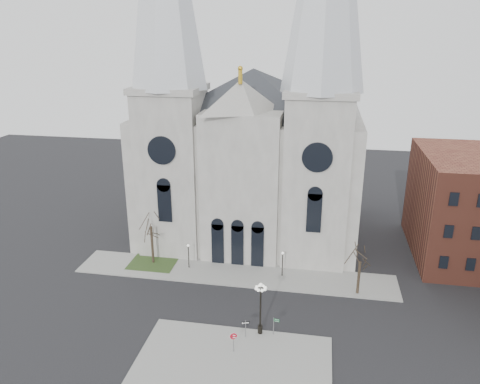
% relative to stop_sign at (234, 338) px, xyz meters
% --- Properties ---
extents(ground, '(160.00, 160.00, 0.00)m').
position_rel_stop_sign_xyz_m(ground, '(-2.78, 3.79, -1.68)').
color(ground, black).
rests_on(ground, ground).
extents(sidewalk_near, '(18.00, 10.00, 0.14)m').
position_rel_stop_sign_xyz_m(sidewalk_near, '(0.22, -1.21, -1.61)').
color(sidewalk_near, gray).
rests_on(sidewalk_near, ground).
extents(sidewalk_far, '(40.00, 6.00, 0.14)m').
position_rel_stop_sign_xyz_m(sidewalk_far, '(-2.78, 14.79, -1.61)').
color(sidewalk_far, gray).
rests_on(sidewalk_far, ground).
extents(grass_patch, '(6.00, 5.00, 0.18)m').
position_rel_stop_sign_xyz_m(grass_patch, '(-13.78, 15.79, -1.59)').
color(grass_patch, '#2B401B').
rests_on(grass_patch, ground).
extents(cathedral, '(33.00, 26.66, 54.00)m').
position_rel_stop_sign_xyz_m(cathedral, '(-2.78, 26.65, 16.80)').
color(cathedral, gray).
rests_on(cathedral, ground).
extents(bg_building_brick, '(14.00, 18.00, 14.00)m').
position_rel_stop_sign_xyz_m(bg_building_brick, '(27.22, 25.79, 5.32)').
color(bg_building_brick, brown).
rests_on(bg_building_brick, ground).
extents(tree_left, '(3.20, 3.20, 7.50)m').
position_rel_stop_sign_xyz_m(tree_left, '(-13.78, 15.79, 3.90)').
color(tree_left, black).
rests_on(tree_left, ground).
extents(tree_right, '(3.20, 3.20, 6.00)m').
position_rel_stop_sign_xyz_m(tree_right, '(12.22, 12.79, 2.78)').
color(tree_right, black).
rests_on(tree_right, ground).
extents(ped_lamp_left, '(0.32, 0.32, 3.26)m').
position_rel_stop_sign_xyz_m(ped_lamp_left, '(-8.78, 15.29, 0.65)').
color(ped_lamp_left, black).
rests_on(ped_lamp_left, sidewalk_far).
extents(ped_lamp_right, '(0.32, 0.32, 3.26)m').
position_rel_stop_sign_xyz_m(ped_lamp_right, '(3.22, 15.29, 0.65)').
color(ped_lamp_right, black).
rests_on(ped_lamp_right, sidewalk_far).
extents(stop_sign, '(0.77, 0.08, 2.13)m').
position_rel_stop_sign_xyz_m(stop_sign, '(0.00, 0.00, 0.00)').
color(stop_sign, slate).
rests_on(stop_sign, sidewalk_near).
extents(globe_lamp, '(1.62, 1.62, 5.73)m').
position_rel_stop_sign_xyz_m(globe_lamp, '(2.10, 3.29, 2.06)').
color(globe_lamp, black).
rests_on(globe_lamp, sidewalk_near).
extents(one_way_sign, '(0.81, 0.31, 1.92)m').
position_rel_stop_sign_xyz_m(one_way_sign, '(0.76, 2.37, -0.22)').
color(one_way_sign, slate).
rests_on(one_way_sign, sidewalk_near).
extents(street_name_sign, '(0.62, 0.14, 1.96)m').
position_rel_stop_sign_xyz_m(street_name_sign, '(3.52, 3.28, -0.37)').
color(street_name_sign, slate).
rests_on(street_name_sign, sidewalk_near).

